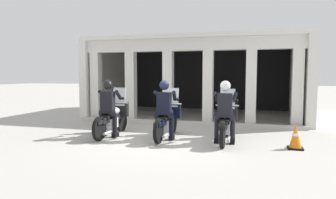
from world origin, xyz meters
The scene contains 10 objects.
ground_plane centered at (0.00, 3.00, 0.00)m, with size 80.00×80.00×0.00m, color #A8A59E.
station_building centered at (-0.01, 5.60, 1.99)m, with size 8.42×5.30×3.17m.
kerb_strip centered at (-0.01, 2.52, 0.06)m, with size 7.92×0.24×0.12m, color #B7B5AD.
motorcycle_left centered at (-1.59, 0.19, 0.50)m, with size 0.62×2.04×1.35m.
police_officer_left centered at (-1.60, -0.09, 0.94)m, with size 0.63×0.61×1.58m.
motorcycle_center centered at (0.00, 0.29, 0.50)m, with size 0.62×2.04×1.35m.
police_officer_center centered at (0.00, 0.01, 0.94)m, with size 0.63×0.61×1.58m.
motorcycle_right centered at (1.60, 0.27, 0.50)m, with size 0.62×2.04×1.35m.
police_officer_right centered at (1.60, -0.01, 0.94)m, with size 0.63×0.61×1.58m.
traffic_cone_flank centered at (3.25, -0.19, 0.29)m, with size 0.34×0.34×0.59m.
Camera 1 is at (2.28, -7.78, 1.74)m, focal length 32.78 mm.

